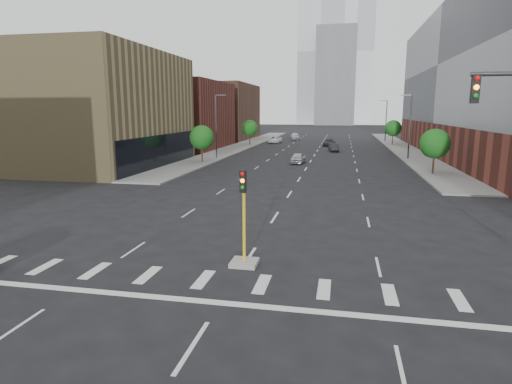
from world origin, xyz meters
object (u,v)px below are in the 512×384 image
(car_near_left, at_px, (298,158))
(car_distant, at_px, (295,136))
(car_far_left, at_px, (275,140))
(car_mid_right, at_px, (334,147))
(median_traffic_signal, at_px, (244,245))
(car_deep_right, at_px, (329,143))

(car_near_left, relative_size, car_distant, 0.81)
(car_far_left, bearing_deg, car_mid_right, -51.60)
(car_near_left, xyz_separation_m, car_mid_right, (4.32, 17.64, -0.01))
(median_traffic_signal, relative_size, car_far_left, 0.84)
(car_far_left, height_order, car_distant, car_distant)
(car_near_left, xyz_separation_m, car_far_left, (-8.39, 34.35, 0.04))
(median_traffic_signal, height_order, car_deep_right, median_traffic_signal)
(car_near_left, bearing_deg, car_deep_right, 88.08)
(car_deep_right, bearing_deg, car_mid_right, -77.37)
(car_near_left, relative_size, car_far_left, 0.77)
(median_traffic_signal, distance_m, car_far_left, 73.33)
(car_near_left, xyz_separation_m, car_distant, (-5.35, 45.60, 0.16))
(median_traffic_signal, distance_m, car_deep_right, 67.05)
(median_traffic_signal, bearing_deg, car_near_left, 92.24)
(car_mid_right, bearing_deg, car_deep_right, 88.21)
(median_traffic_signal, bearing_deg, car_distant, 94.67)
(car_distant, bearing_deg, car_mid_right, -78.74)
(car_distant, bearing_deg, car_far_left, -112.97)
(car_near_left, distance_m, car_far_left, 35.36)
(car_far_left, distance_m, car_deep_right, 12.90)
(median_traffic_signal, height_order, car_far_left, median_traffic_signal)
(car_near_left, bearing_deg, car_far_left, 108.19)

